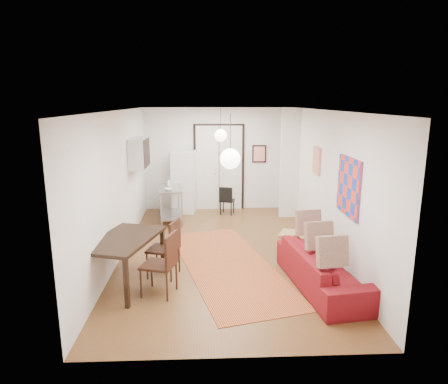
{
  "coord_description": "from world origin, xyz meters",
  "views": [
    {
      "loc": [
        -0.34,
        -7.81,
        3.09
      ],
      "look_at": [
        0.0,
        0.18,
        1.25
      ],
      "focal_mm": 32.0,
      "sensor_mm": 36.0,
      "label": 1
    }
  ],
  "objects_px": {
    "kitchen_counter": "(170,200)",
    "black_side_chair": "(227,197)",
    "fridge": "(184,182)",
    "coffee_table": "(303,237)",
    "sofa": "(323,269)",
    "dining_table": "(124,243)",
    "dining_chair_far": "(159,256)",
    "dining_chair_near": "(163,241)"
  },
  "relations": [
    {
      "from": "kitchen_counter",
      "to": "fridge",
      "type": "xyz_separation_m",
      "value": [
        0.31,
        0.86,
        0.29
      ]
    },
    {
      "from": "sofa",
      "to": "dining_chair_far",
      "type": "bearing_deg",
      "value": 82.26
    },
    {
      "from": "sofa",
      "to": "dining_table",
      "type": "distance_m",
      "value": 3.36
    },
    {
      "from": "coffee_table",
      "to": "dining_chair_near",
      "type": "distance_m",
      "value": 2.9
    },
    {
      "from": "kitchen_counter",
      "to": "sofa",
      "type": "bearing_deg",
      "value": -61.76
    },
    {
      "from": "kitchen_counter",
      "to": "dining_chair_far",
      "type": "height_order",
      "value": "dining_chair_far"
    },
    {
      "from": "dining_chair_near",
      "to": "black_side_chair",
      "type": "relative_size",
      "value": 1.33
    },
    {
      "from": "kitchen_counter",
      "to": "black_side_chair",
      "type": "bearing_deg",
      "value": 15.72
    },
    {
      "from": "kitchen_counter",
      "to": "fridge",
      "type": "distance_m",
      "value": 0.96
    },
    {
      "from": "coffee_table",
      "to": "fridge",
      "type": "xyz_separation_m",
      "value": [
        -2.61,
        3.25,
        0.51
      ]
    },
    {
      "from": "sofa",
      "to": "coffee_table",
      "type": "height_order",
      "value": "sofa"
    },
    {
      "from": "dining_table",
      "to": "black_side_chair",
      "type": "distance_m",
      "value": 4.8
    },
    {
      "from": "fridge",
      "to": "black_side_chair",
      "type": "bearing_deg",
      "value": -1.34
    },
    {
      "from": "fridge",
      "to": "coffee_table",
      "type": "bearing_deg",
      "value": -43.31
    },
    {
      "from": "fridge",
      "to": "dining_chair_far",
      "type": "xyz_separation_m",
      "value": [
        -0.15,
        -4.82,
        -0.25
      ]
    },
    {
      "from": "sofa",
      "to": "coffee_table",
      "type": "distance_m",
      "value": 1.55
    },
    {
      "from": "black_side_chair",
      "to": "fridge",
      "type": "bearing_deg",
      "value": 7.55
    },
    {
      "from": "kitchen_counter",
      "to": "dining_chair_far",
      "type": "distance_m",
      "value": 3.96
    },
    {
      "from": "black_side_chair",
      "to": "sofa",
      "type": "bearing_deg",
      "value": 123.58
    },
    {
      "from": "dining_table",
      "to": "kitchen_counter",
      "type": "bearing_deg",
      "value": 83.3
    },
    {
      "from": "fridge",
      "to": "dining_table",
      "type": "bearing_deg",
      "value": -91.26
    },
    {
      "from": "sofa",
      "to": "kitchen_counter",
      "type": "xyz_separation_m",
      "value": [
        -2.89,
        3.95,
        0.24
      ]
    },
    {
      "from": "sofa",
      "to": "dining_chair_far",
      "type": "xyz_separation_m",
      "value": [
        -2.73,
        -0.01,
        0.28
      ]
    },
    {
      "from": "fridge",
      "to": "black_side_chair",
      "type": "height_order",
      "value": "fridge"
    },
    {
      "from": "coffee_table",
      "to": "dining_chair_far",
      "type": "bearing_deg",
      "value": -150.37
    },
    {
      "from": "dining_table",
      "to": "dining_chair_far",
      "type": "height_order",
      "value": "dining_chair_far"
    },
    {
      "from": "coffee_table",
      "to": "dining_chair_far",
      "type": "distance_m",
      "value": 3.18
    },
    {
      "from": "coffee_table",
      "to": "dining_table",
      "type": "distance_m",
      "value": 3.63
    },
    {
      "from": "kitchen_counter",
      "to": "black_side_chair",
      "type": "height_order",
      "value": "kitchen_counter"
    },
    {
      "from": "sofa",
      "to": "dining_table",
      "type": "bearing_deg",
      "value": 78.03
    },
    {
      "from": "sofa",
      "to": "black_side_chair",
      "type": "height_order",
      "value": "black_side_chair"
    },
    {
      "from": "dining_table",
      "to": "black_side_chair",
      "type": "height_order",
      "value": "dining_table"
    },
    {
      "from": "kitchen_counter",
      "to": "black_side_chair",
      "type": "distance_m",
      "value": 1.65
    },
    {
      "from": "sofa",
      "to": "dining_chair_far",
      "type": "height_order",
      "value": "dining_chair_far"
    },
    {
      "from": "kitchen_counter",
      "to": "dining_table",
      "type": "height_order",
      "value": "kitchen_counter"
    },
    {
      "from": "coffee_table",
      "to": "dining_chair_far",
      "type": "height_order",
      "value": "dining_chair_far"
    },
    {
      "from": "black_side_chair",
      "to": "dining_chair_far",
      "type": "bearing_deg",
      "value": 90.65
    },
    {
      "from": "sofa",
      "to": "fridge",
      "type": "bearing_deg",
      "value": 20.25
    },
    {
      "from": "kitchen_counter",
      "to": "fridge",
      "type": "height_order",
      "value": "fridge"
    },
    {
      "from": "fridge",
      "to": "kitchen_counter",
      "type": "bearing_deg",
      "value": -101.79
    },
    {
      "from": "sofa",
      "to": "dining_chair_near",
      "type": "height_order",
      "value": "dining_chair_near"
    },
    {
      "from": "coffee_table",
      "to": "kitchen_counter",
      "type": "distance_m",
      "value": 3.78
    }
  ]
}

